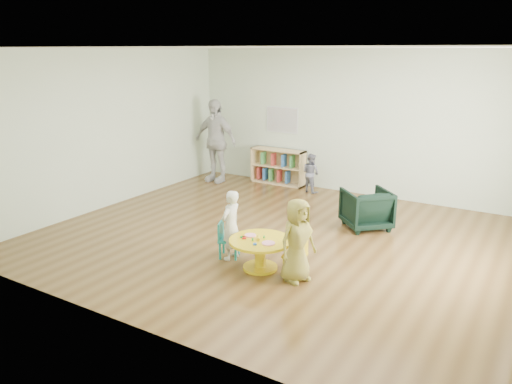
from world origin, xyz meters
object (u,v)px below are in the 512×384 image
Objects in this scene: kid_chair_right at (298,254)px; bookshelf at (278,166)px; activity_table at (260,248)px; child_right at (297,240)px; toddler at (311,173)px; armchair at (366,209)px; child_left at (231,225)px; kid_chair_left at (227,238)px; adult_caretaker at (215,141)px.

kid_chair_right is 4.53m from bookshelf.
child_right is (0.56, -0.05, 0.24)m from activity_table.
toddler reaches higher than bookshelf.
child_left is at bearing 17.47° from armchair.
kid_chair_right is 2.13m from armchair.
child_left is (0.09, -0.02, 0.21)m from kid_chair_left.
adult_caretaker is (-3.65, 3.29, 0.62)m from kid_chair_right.
activity_table is 0.61m from kid_chair_left.
child_left is 0.54× the size of adult_caretaker.
armchair reaches higher than kid_chair_right.
child_right reaches higher than child_left.
kid_chair_left is 0.65× the size of toddler.
bookshelf is 0.67× the size of adult_caretaker.
kid_chair_right is 1.02m from child_left.
adult_caretaker is at bearing 132.91° from activity_table.
child_right is 4.06m from toddler.
child_left is 3.64m from toddler.
child_left is at bearing 105.22° from child_right.
bookshelf is at bearing 177.07° from kid_chair_left.
kid_chair_right is (0.49, 0.11, -0.02)m from activity_table.
child_left is (-0.51, 0.08, 0.20)m from activity_table.
adult_caretaker reaches higher than child_right.
adult_caretaker is (-3.17, 3.41, 0.61)m from activity_table.
child_left reaches higher than bookshelf.
child_right is at bearing 129.89° from toddler.
armchair is 0.66× the size of child_right.
bookshelf is at bearing 25.74° from adult_caretaker.
bookshelf is 1.24× the size of child_left.
child_right is 1.34× the size of toddler.
kid_chair_right is 0.47× the size of child_right.
activity_table is 0.77× the size of child_right.
activity_table is at bearing 58.57° from kid_chair_left.
toddler is at bearing -85.09° from armchair.
kid_chair_left is 1.03× the size of kid_chair_right.
kid_chair_right is at bearing -57.92° from bookshelf.
adult_caretaker is at bearing 42.94° from kid_chair_right.
armchair is at bearing 154.71° from child_left.
activity_table is at bearing -44.81° from adult_caretaker.
bookshelf reaches higher than kid_chair_left.
kid_chair_left is 4.23m from adult_caretaker.
armchair is at bearing -33.75° from bookshelf.
adult_caretaker reaches higher than kid_chair_left.
kid_chair_right is at bearing 46.30° from child_right.
bookshelf is (-2.40, 3.83, 0.10)m from kid_chair_right.
activity_table is 0.84× the size of child_left.
kid_chair_right is 4.96m from adult_caretaker.
activity_table is 4.39m from bookshelf.
toddler is (-0.51, 3.60, -0.09)m from child_left.
armchair is (0.65, 2.24, 0.04)m from activity_table.
child_right is at bearing 85.83° from child_left.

